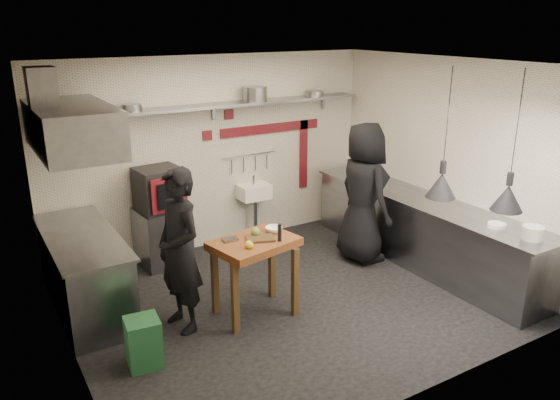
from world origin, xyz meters
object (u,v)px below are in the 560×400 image
prep_table (255,277)px  chef_left (179,251)px  oven_stand (163,236)px  green_bin (144,342)px  combi_oven (159,189)px  chef_right (363,193)px

prep_table → chef_left: 0.95m
prep_table → oven_stand: bearing=91.3°
prep_table → green_bin: bearing=-179.1°
combi_oven → chef_left: 1.75m
prep_table → chef_left: size_ratio=0.51×
prep_table → chef_right: 2.17m
chef_right → chef_left: bearing=102.0°
prep_table → chef_right: (2.03, 0.58, 0.52)m
oven_stand → chef_left: 1.83m
green_bin → chef_left: chef_left is taller
oven_stand → green_bin: (-0.98, -2.19, -0.15)m
combi_oven → chef_right: bearing=-32.9°
combi_oven → chef_left: chef_left is taller
chef_left → chef_right: size_ratio=0.93×
green_bin → prep_table: (1.41, 0.31, 0.21)m
oven_stand → combi_oven: combi_oven is taller
oven_stand → combi_oven: bearing=-128.2°
prep_table → chef_left: bearing=157.1°
combi_oven → prep_table: combi_oven is taller
combi_oven → chef_right: 2.78m
combi_oven → chef_left: bearing=-108.0°
oven_stand → prep_table: size_ratio=0.87×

